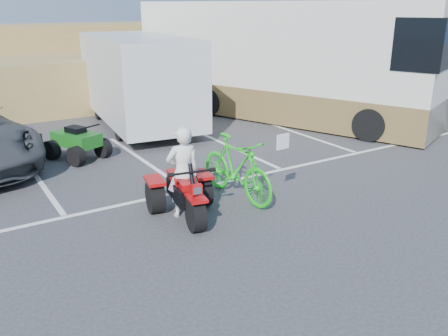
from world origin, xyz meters
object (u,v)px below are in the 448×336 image
cargo_trailer (138,78)px  green_dirt_bike (236,168)px  red_trike_atv (187,218)px  rider (183,172)px  quad_atv_green (79,158)px  rv_motorhome (281,69)px  quad_atv_blue (22,157)px

cargo_trailer → green_dirt_bike: bearing=-89.5°
red_trike_atv → green_dirt_bike: 1.59m
rider → green_dirt_bike: rider is taller
green_dirt_bike → quad_atv_green: green_dirt_bike is taller
green_dirt_bike → red_trike_atv: bearing=-171.0°
green_dirt_bike → rv_motorhome: rv_motorhome is taller
red_trike_atv → quad_atv_blue: bearing=119.4°
quad_atv_green → green_dirt_bike: bearing=-88.9°
red_trike_atv → cargo_trailer: (2.15, 7.55, 1.62)m
red_trike_atv → quad_atv_green: red_trike_atv is taller
quad_atv_blue → rider: bearing=-56.4°
red_trike_atv → green_dirt_bike: (1.39, 0.35, 0.68)m
quad_atv_green → rider: bearing=-104.6°
red_trike_atv → rider: 0.91m
rv_motorhome → cargo_trailer: bearing=142.3°
quad_atv_blue → quad_atv_green: bearing=-22.3°
red_trike_atv → cargo_trailer: bearing=84.6°
rv_motorhome → quad_atv_blue: rv_motorhome is taller
rider → rv_motorhome: (7.08, 6.01, 0.85)m
red_trike_atv → rv_motorhome: rv_motorhome is taller
red_trike_atv → quad_atv_green: bearing=108.9°
rv_motorhome → quad_atv_green: rv_motorhome is taller
red_trike_atv → rv_motorhome: 9.56m
red_trike_atv → quad_atv_blue: 6.23m
red_trike_atv → cargo_trailer: 8.01m
green_dirt_bike → rv_motorhome: size_ratio=0.20×
rider → quad_atv_blue: (-2.05, 5.75, -0.90)m
green_dirt_bike → quad_atv_blue: 6.54m
rv_motorhome → quad_atv_blue: (-9.13, -0.26, -1.75)m
rider → cargo_trailer: bearing=-95.6°
rv_motorhome → quad_atv_green: 8.12m
quad_atv_green → rv_motorhome: bearing=-15.0°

